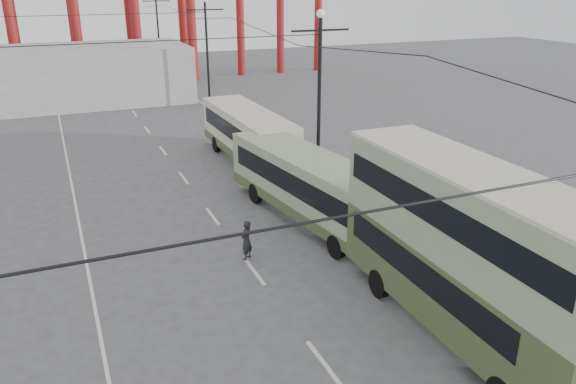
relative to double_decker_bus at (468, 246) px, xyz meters
name	(u,v)px	position (x,y,z in m)	size (l,w,h in m)	color
road_markings	(196,191)	(-4.51, 16.05, -3.12)	(12.52, 120.00, 0.01)	silver
lamp_post_mid	(319,101)	(1.95, 14.35, 1.55)	(3.20, 0.44, 9.32)	black
lamp_post_far	(207,54)	(1.95, 36.35, 1.55)	(3.20, 0.44, 9.32)	black
lamp_post_distant	(158,33)	(1.95, 58.35, 1.55)	(3.20, 0.44, 9.32)	black
fairground_shed	(64,76)	(-9.65, 43.35, -0.63)	(22.00, 10.00, 5.00)	#9B9A96
double_decker_bus	(468,246)	(0.00, 0.00, 0.00)	(2.75, 10.43, 5.59)	#3C4927
single_decker_green	(311,185)	(-0.53, 10.04, -1.35)	(4.04, 11.41, 3.16)	gray
single_decker_cream	(248,134)	(-0.18, 19.81, -1.31)	(2.81, 10.43, 3.23)	beige
pedestrian	(246,240)	(-4.57, 7.53, -2.29)	(0.61, 0.40, 1.69)	black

